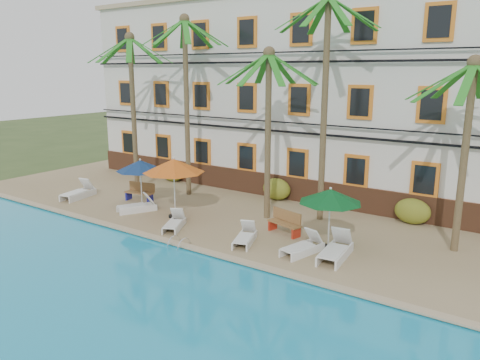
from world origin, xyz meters
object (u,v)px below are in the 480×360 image
Objects in this scene: palm_b at (186,83)px; lounger_a at (79,192)px; umbrella_red at (174,166)px; pool_ladder at (179,246)px; palm_e at (468,127)px; lounger_e at (303,246)px; lounger_f at (336,250)px; lounger_c at (174,223)px; umbrella_blue at (140,166)px; lounger_d at (245,237)px; bench_right at (286,222)px; palm_c at (268,110)px; palm_a at (132,91)px; bench_left at (140,192)px; lounger_b at (138,206)px; palm_d at (325,80)px; umbrella_green at (330,196)px.

palm_b is 4.38× the size of lounger_a.
pool_ladder is (2.53, -2.57, -2.32)m from umbrella_red.
lounger_e is (-4.38, -3.38, -4.21)m from palm_e.
lounger_f is at bearing 0.43° from lounger_a.
lounger_e reaches higher than lounger_c.
lounger_a is at bearing -167.00° from umbrella_blue.
lounger_d is (4.36, -0.90, -2.06)m from umbrella_red.
umbrella_red is 5.49m from bench_right.
lounger_c is (3.58, -1.62, -1.71)m from umbrella_blue.
palm_b is 1.23× the size of palm_c.
palm_a reaches higher than umbrella_red.
lounger_c reaches higher than pool_ladder.
bench_left and bench_right have the same top height.
palm_c is 4.25× the size of lounger_c.
pool_ladder is at bearing -31.60° from bench_left.
lounger_b is (0.08, -3.70, -5.46)m from palm_b.
palm_d is 4.10× the size of umbrella_blue.
lounger_b is 1.04× the size of lounger_d.
lounger_f is at bearing 7.41° from lounger_c.
palm_e reaches higher than pool_ladder.
lounger_c is at bearing -158.17° from palm_e.
bench_right is at bearing 68.10° from lounger_d.
umbrella_green is 9.35m from lounger_b.
palm_b is 5.80× the size of bench_left.
palm_b is 5.88m from bench_left.
umbrella_green is 10.53m from bench_left.
palm_d is at bearing 18.05° from lounger_a.
palm_a is 0.87× the size of palm_d.
bench_left reaches higher than lounger_d.
lounger_a is at bearing -137.82° from palm_b.
palm_e is (7.62, 0.56, -0.26)m from palm_c.
umbrella_green reaches higher than lounger_b.
lounger_a is (-4.15, -3.76, -5.43)m from palm_b.
bench_left is (-1.17, -2.35, -5.26)m from palm_b.
bench_left is at bearing -39.59° from palm_a.
lounger_a is at bearing -112.07° from palm_a.
lounger_d is at bearing -72.98° from palm_c.
palm_e is at bearing 7.23° from bench_left.
palm_d reaches higher than palm_a.
umbrella_blue is (2.52, -2.05, -3.32)m from palm_a.
umbrella_red is (-5.42, -3.38, -3.65)m from palm_d.
bench_left is 8.35m from bench_right.
lounger_e is at bearing -1.46° from lounger_b.
bench_left is 0.99× the size of bench_right.
umbrella_red is (-11.01, -2.80, -2.16)m from palm_e.
pool_ladder is at bearing -115.96° from palm_d.
palm_a is at bearing 153.87° from umbrella_red.
lounger_a reaches higher than lounger_c.
umbrella_red is (2.55, -0.43, 0.35)m from umbrella_blue.
palm_a is 1.13× the size of palm_c.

